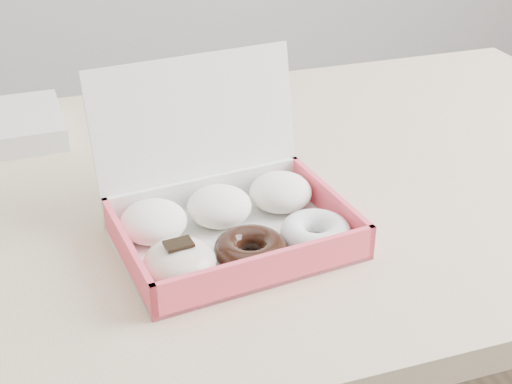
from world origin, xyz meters
name	(u,v)px	position (x,y,z in m)	size (l,w,h in m)	color
table	(298,219)	(0.00, 0.00, 0.67)	(1.20, 0.80, 0.75)	tan
donut_box	(227,216)	(-0.15, -0.13, 0.78)	(0.30, 0.27, 0.20)	white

